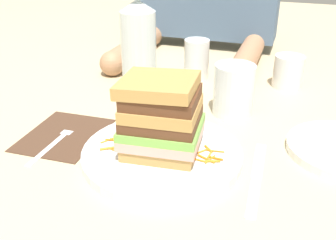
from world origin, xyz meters
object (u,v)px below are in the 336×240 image
fork (57,139)px  juice_glass (234,92)px  empty_tumbler_0 (288,71)px  water_bottle (139,46)px  knife (256,179)px  sandwich (161,117)px  main_plate (162,154)px  napkin_dark (64,134)px  empty_tumbler_1 (197,59)px

fork → juice_glass: bearing=37.9°
empty_tumbler_0 → water_bottle: bearing=-155.2°
knife → fork: bearing=179.4°
empty_tumbler_0 → sandwich: bearing=-113.8°
main_plate → water_bottle: 0.30m
juice_glass → empty_tumbler_0: (0.09, 0.18, -0.01)m
fork → empty_tumbler_0: (0.37, 0.40, 0.03)m
main_plate → knife: bearing=-3.9°
sandwich → napkin_dark: (-0.19, 0.02, -0.07)m
fork → empty_tumbler_0: 0.54m
empty_tumbler_1 → empty_tumbler_0: bearing=3.8°
knife → water_bottle: 0.40m
water_bottle → empty_tumbler_0: water_bottle is taller
sandwich → fork: size_ratio=0.79×
knife → empty_tumbler_1: bearing=117.3°
napkin_dark → fork: 0.02m
juice_glass → water_bottle: water_bottle is taller
main_plate → empty_tumbler_0: (0.17, 0.39, 0.03)m
sandwich → empty_tumbler_1: (-0.04, 0.38, -0.03)m
napkin_dark → knife: bearing=-4.2°
main_plate → sandwich: (-0.00, -0.00, 0.07)m
water_bottle → empty_tumbler_0: bearing=24.8°
fork → empty_tumbler_0: bearing=47.3°
sandwich → water_bottle: (-0.14, 0.25, 0.03)m
napkin_dark → juice_glass: size_ratio=1.59×
main_plate → fork: size_ratio=1.57×
empty_tumbler_0 → empty_tumbler_1: 0.22m
fork → juice_glass: size_ratio=1.62×
main_plate → napkin_dark: size_ratio=1.61×
juice_glass → empty_tumbler_0: bearing=63.1°
knife → juice_glass: bearing=109.8°
water_bottle → empty_tumbler_0: (0.31, 0.14, -0.07)m
knife → main_plate: bearing=176.1°
sandwich → knife: size_ratio=0.66×
napkin_dark → empty_tumbler_0: 0.52m
fork → knife: size_ratio=0.83×
sandwich → empty_tumbler_0: (0.17, 0.39, -0.04)m
empty_tumbler_1 → water_bottle: bearing=-126.5°
juice_glass → empty_tumbler_1: juice_glass is taller
sandwich → empty_tumbler_0: bearing=66.2°
empty_tumbler_1 → fork: bearing=-111.4°
juice_glass → sandwich: bearing=-110.8°
main_plate → empty_tumbler_0: empty_tumbler_0 is taller
napkin_dark → juice_glass: bearing=34.8°
sandwich → water_bottle: size_ratio=0.54×
water_bottle → empty_tumbler_0: size_ratio=3.27×
juice_glass → napkin_dark: bearing=-145.2°
water_bottle → napkin_dark: bearing=-103.2°
fork → empty_tumbler_1: (0.15, 0.38, 0.04)m
main_plate → juice_glass: size_ratio=2.55×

